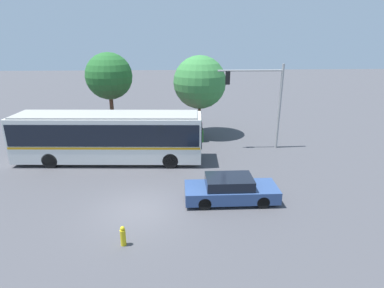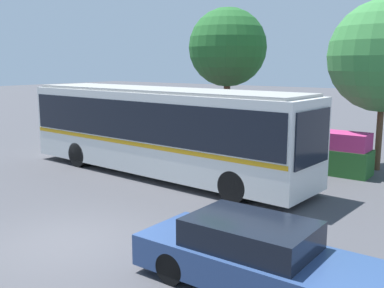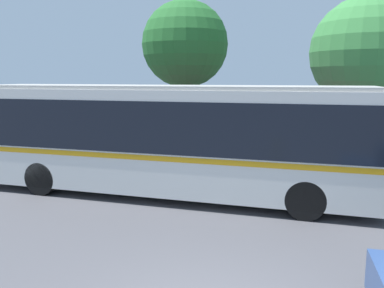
{
  "view_description": "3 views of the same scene",
  "coord_description": "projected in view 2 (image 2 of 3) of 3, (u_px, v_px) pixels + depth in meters",
  "views": [
    {
      "loc": [
        1.96,
        -12.96,
        7.8
      ],
      "look_at": [
        2.88,
        3.83,
        2.0
      ],
      "focal_mm": 28.52,
      "sensor_mm": 36.0,
      "label": 1
    },
    {
      "loc": [
        8.39,
        -6.44,
        4.19
      ],
      "look_at": [
        -0.45,
        5.65,
        1.51
      ],
      "focal_mm": 42.38,
      "sensor_mm": 36.0,
      "label": 2
    },
    {
      "loc": [
        1.03,
        -4.97,
        3.49
      ],
      "look_at": [
        -1.54,
        5.98,
        1.64
      ],
      "focal_mm": 37.73,
      "sensor_mm": 36.0,
      "label": 3
    }
  ],
  "objects": [
    {
      "name": "sedan_foreground",
      "position": [
        255.0,
        257.0,
        8.44
      ],
      "size": [
        4.66,
        1.81,
        1.32
      ],
      "rotation": [
        0.0,
        0.0,
        -0.01
      ],
      "color": "navy",
      "rests_on": "ground"
    },
    {
      "name": "ground_plane",
      "position": [
        67.0,
        242.0,
        10.73
      ],
      "size": [
        140.0,
        140.0,
        0.0
      ],
      "primitive_type": "plane",
      "color": "#444449"
    },
    {
      "name": "street_tree_left",
      "position": [
        228.0,
        48.0,
        21.87
      ],
      "size": [
        3.78,
        3.78,
        6.83
      ],
      "color": "brown",
      "rests_on": "ground"
    },
    {
      "name": "flowering_hedge",
      "position": [
        251.0,
        143.0,
        19.44
      ],
      "size": [
        9.93,
        1.18,
        1.62
      ],
      "color": "#286028",
      "rests_on": "ground"
    },
    {
      "name": "city_bus",
      "position": [
        160.0,
        126.0,
        16.92
      ],
      "size": [
        12.32,
        3.3,
        3.27
      ],
      "rotation": [
        0.0,
        0.0,
        -0.06
      ],
      "color": "silver",
      "rests_on": "ground"
    }
  ]
}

